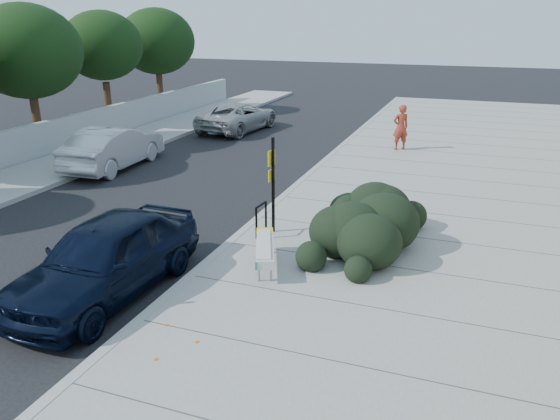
{
  "coord_description": "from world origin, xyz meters",
  "views": [
    {
      "loc": [
        5.65,
        -9.6,
        5.61
      ],
      "look_at": [
        1.2,
        2.52,
        1.0
      ],
      "focal_mm": 35.0,
      "sensor_mm": 36.0,
      "label": 1
    }
  ],
  "objects_px": {
    "bench": "(265,248)",
    "sign_post": "(273,179)",
    "bike_rack": "(261,216)",
    "pedestrian": "(401,127)",
    "suv_silver": "(238,117)",
    "sedan_navy": "(106,257)",
    "wagon_silver": "(114,147)"
  },
  "relations": [
    {
      "from": "suv_silver",
      "to": "pedestrian",
      "type": "height_order",
      "value": "pedestrian"
    },
    {
      "from": "bike_rack",
      "to": "bench",
      "type": "bearing_deg",
      "value": -60.49
    },
    {
      "from": "sedan_navy",
      "to": "pedestrian",
      "type": "distance_m",
      "value": 15.45
    },
    {
      "from": "sedan_navy",
      "to": "wagon_silver",
      "type": "relative_size",
      "value": 1.01
    },
    {
      "from": "bike_rack",
      "to": "sign_post",
      "type": "distance_m",
      "value": 1.01
    },
    {
      "from": "wagon_silver",
      "to": "suv_silver",
      "type": "xyz_separation_m",
      "value": [
        1.5,
        8.32,
        -0.09
      ]
    },
    {
      "from": "bike_rack",
      "to": "sedan_navy",
      "type": "xyz_separation_m",
      "value": [
        -1.96,
        -3.82,
        0.16
      ]
    },
    {
      "from": "bike_rack",
      "to": "sedan_navy",
      "type": "height_order",
      "value": "sedan_navy"
    },
    {
      "from": "bench",
      "to": "pedestrian",
      "type": "bearing_deg",
      "value": 63.27
    },
    {
      "from": "bench",
      "to": "bike_rack",
      "type": "xyz_separation_m",
      "value": [
        -0.79,
        1.73,
        0.06
      ]
    },
    {
      "from": "bike_rack",
      "to": "wagon_silver",
      "type": "bearing_deg",
      "value": 154.23
    },
    {
      "from": "bench",
      "to": "pedestrian",
      "type": "distance_m",
      "value": 12.91
    },
    {
      "from": "bench",
      "to": "suv_silver",
      "type": "xyz_separation_m",
      "value": [
        -7.39,
        14.87,
        0.11
      ]
    },
    {
      "from": "pedestrian",
      "to": "bike_rack",
      "type": "bearing_deg",
      "value": 46.75
    },
    {
      "from": "sign_post",
      "to": "suv_silver",
      "type": "relative_size",
      "value": 0.49
    },
    {
      "from": "bench",
      "to": "sedan_navy",
      "type": "height_order",
      "value": "sedan_navy"
    },
    {
      "from": "sign_post",
      "to": "pedestrian",
      "type": "distance_m",
      "value": 10.91
    },
    {
      "from": "bike_rack",
      "to": "wagon_silver",
      "type": "distance_m",
      "value": 9.43
    },
    {
      "from": "bench",
      "to": "sign_post",
      "type": "bearing_deg",
      "value": 84.38
    },
    {
      "from": "bike_rack",
      "to": "suv_silver",
      "type": "relative_size",
      "value": 0.17
    },
    {
      "from": "bench",
      "to": "wagon_silver",
      "type": "height_order",
      "value": "wagon_silver"
    },
    {
      "from": "sign_post",
      "to": "pedestrian",
      "type": "height_order",
      "value": "sign_post"
    },
    {
      "from": "bike_rack",
      "to": "sign_post",
      "type": "bearing_deg",
      "value": 68.2
    },
    {
      "from": "bench",
      "to": "sign_post",
      "type": "height_order",
      "value": "sign_post"
    },
    {
      "from": "bike_rack",
      "to": "sign_post",
      "type": "height_order",
      "value": "sign_post"
    },
    {
      "from": "bench",
      "to": "wagon_silver",
      "type": "distance_m",
      "value": 11.04
    },
    {
      "from": "suv_silver",
      "to": "bike_rack",
      "type": "bearing_deg",
      "value": 122.89
    },
    {
      "from": "bench",
      "to": "pedestrian",
      "type": "xyz_separation_m",
      "value": [
        1.14,
        12.85,
        0.5
      ]
    },
    {
      "from": "bench",
      "to": "suv_silver",
      "type": "bearing_deg",
      "value": 94.74
    },
    {
      "from": "bench",
      "to": "suv_silver",
      "type": "relative_size",
      "value": 0.38
    },
    {
      "from": "bench",
      "to": "sign_post",
      "type": "relative_size",
      "value": 0.77
    },
    {
      "from": "sign_post",
      "to": "suv_silver",
      "type": "xyz_separation_m",
      "value": [
        -6.78,
        12.78,
        -0.88
      ]
    }
  ]
}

